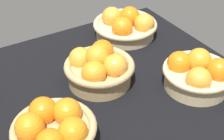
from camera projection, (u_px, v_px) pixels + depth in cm
name	position (u px, v px, depth cm)	size (l,w,h in cm)	color
market_tray	(104.00, 86.00, 102.56)	(84.00, 72.00, 3.00)	black
basket_center	(99.00, 68.00, 98.88)	(21.01, 21.01, 12.57)	tan
basket_far_right	(126.00, 26.00, 122.07)	(23.47, 23.47, 10.73)	#D3BC8C
basket_near_left	(54.00, 130.00, 78.98)	(20.58, 20.58, 10.89)	tan
basket_near_right	(198.00, 74.00, 97.07)	(20.56, 20.56, 11.55)	#D3BC8C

